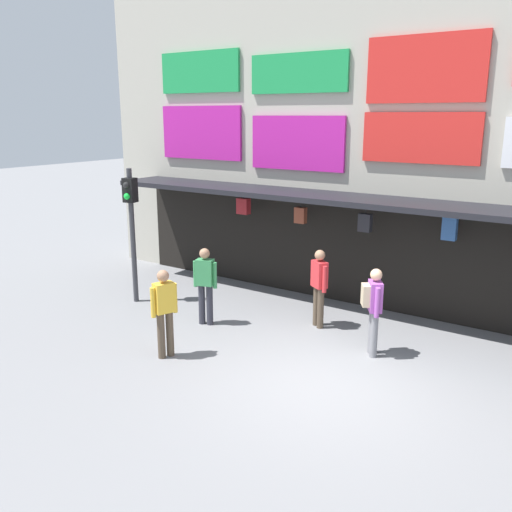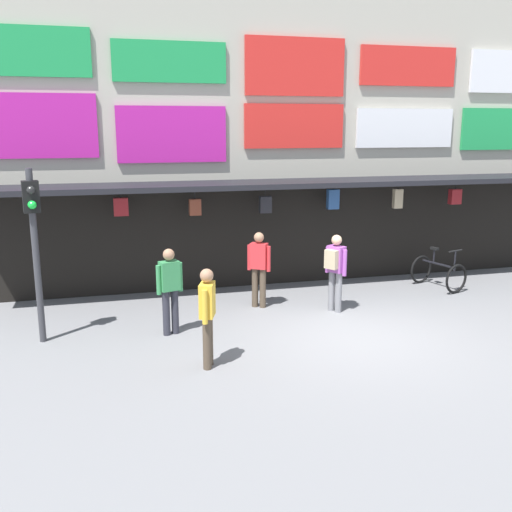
{
  "view_description": "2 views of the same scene",
  "coord_description": "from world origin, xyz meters",
  "views": [
    {
      "loc": [
        3.69,
        -7.61,
        4.38
      ],
      "look_at": [
        -2.61,
        1.7,
        1.48
      ],
      "focal_mm": 38.42,
      "sensor_mm": 36.0,
      "label": 1
    },
    {
      "loc": [
        -4.44,
        -9.55,
        3.9
      ],
      "look_at": [
        -1.59,
        1.5,
        1.32
      ],
      "focal_mm": 40.25,
      "sensor_mm": 36.0,
      "label": 2
    }
  ],
  "objects": [
    {
      "name": "pedestrian_in_yellow",
      "position": [
        -3.41,
        0.97,
        0.95
      ],
      "size": [
        0.51,
        0.32,
        1.68
      ],
      "color": "#2D2D38",
      "rests_on": "ground"
    },
    {
      "name": "pedestrian_in_blue",
      "position": [
        0.15,
        1.49,
        0.98
      ],
      "size": [
        0.47,
        0.48,
        1.68
      ],
      "color": "gray",
      "rests_on": "ground"
    },
    {
      "name": "shopfront",
      "position": [
        -0.0,
        4.57,
        3.96
      ],
      "size": [
        18.0,
        2.6,
        8.0
      ],
      "color": "#B2AD9E",
      "rests_on": "ground"
    },
    {
      "name": "ground_plane",
      "position": [
        0.0,
        0.0,
        0.0
      ],
      "size": [
        80.0,
        80.0,
        0.0
      ],
      "primitive_type": "plane",
      "color": "slate"
    },
    {
      "name": "traffic_light_near",
      "position": [
        -5.77,
        1.18,
        2.14
      ],
      "size": [
        0.32,
        0.35,
        3.2
      ],
      "color": "#38383D",
      "rests_on": "ground"
    },
    {
      "name": "pedestrian_in_black",
      "position": [
        -2.99,
        -0.73,
        0.95
      ],
      "size": [
        0.33,
        0.5,
        1.68
      ],
      "color": "brown",
      "rests_on": "ground"
    },
    {
      "name": "pedestrian_in_red",
      "position": [
        -1.35,
        2.2,
        0.95
      ],
      "size": [
        0.46,
        0.38,
        1.68
      ],
      "color": "brown",
      "rests_on": "ground"
    }
  ]
}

